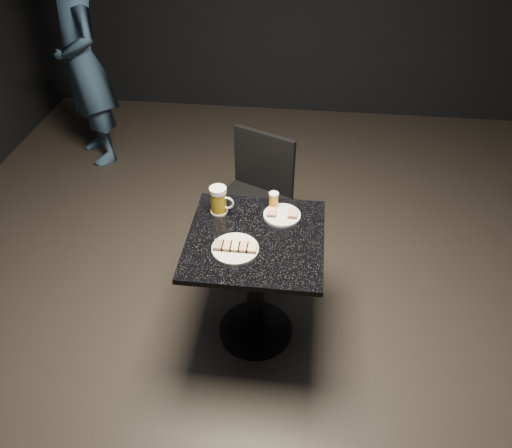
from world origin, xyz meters
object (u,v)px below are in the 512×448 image
object	(u,v)px
plate_small	(282,215)
chair	(254,193)
table	(256,271)
plate_large	(235,249)
patron	(82,62)
beer_mug	(219,200)
beer_tumbler	(274,201)

from	to	relation	value
plate_small	chair	size ratio (longest dim) A/B	0.23
chair	table	bearing A→B (deg)	-82.57
plate_large	chair	size ratio (longest dim) A/B	0.26
table	plate_large	bearing A→B (deg)	-129.19
plate_large	chair	world-z (taller)	chair
patron	beer_mug	bearing A→B (deg)	-0.69
chair	plate_small	bearing A→B (deg)	-68.08
table	beer_tumbler	size ratio (longest dim) A/B	7.65
patron	plate_large	bearing A→B (deg)	-2.76
plate_large	patron	bearing A→B (deg)	128.09
plate_large	table	distance (m)	0.29
beer_tumbler	patron	bearing A→B (deg)	136.68
table	beer_mug	xyz separation A→B (m)	(-0.22, 0.19, 0.32)
beer_mug	table	bearing A→B (deg)	-40.35
beer_tumbler	plate_large	bearing A→B (deg)	-113.29
beer_tumbler	chair	size ratio (longest dim) A/B	0.11
plate_small	table	distance (m)	0.33
plate_small	beer_mug	world-z (taller)	beer_mug
patron	beer_tumbler	world-z (taller)	patron
plate_large	beer_mug	distance (m)	0.33
plate_small	table	world-z (taller)	plate_small
patron	beer_tumbler	bearing A→B (deg)	5.83
beer_mug	chair	size ratio (longest dim) A/B	0.18
patron	chair	size ratio (longest dim) A/B	1.96
beer_mug	beer_tumbler	world-z (taller)	beer_mug
plate_small	patron	xyz separation A→B (m)	(-1.76, 1.68, 0.11)
plate_small	chair	distance (m)	0.63
beer_mug	chair	distance (m)	0.64
plate_large	patron	xyz separation A→B (m)	(-1.55, 1.98, 0.11)
patron	chair	xyz separation A→B (m)	(1.55, -1.15, -0.37)
beer_tumbler	table	bearing A→B (deg)	-105.00
table	beer_tumbler	xyz separation A→B (m)	(0.07, 0.26, 0.29)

